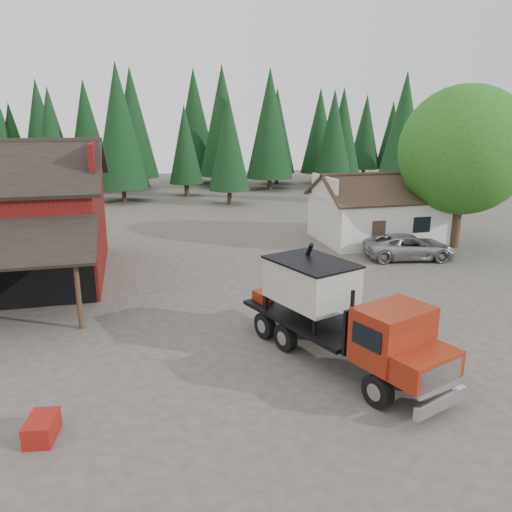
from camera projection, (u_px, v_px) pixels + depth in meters
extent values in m
plane|color=#4A433A|center=(229.00, 335.00, 19.37)|extent=(120.00, 120.00, 0.00)
cube|color=maroon|center=(96.00, 161.00, 25.93)|extent=(0.25, 7.00, 2.00)
cylinder|color=#382619|center=(78.00, 295.00, 19.64)|extent=(0.20, 0.20, 2.80)
cube|color=silver|center=(378.00, 218.00, 34.18)|extent=(8.00, 6.00, 3.00)
cube|color=#38281E|center=(391.00, 189.00, 32.18)|extent=(8.60, 3.42, 1.80)
cube|color=#38281E|center=(370.00, 183.00, 34.98)|extent=(8.60, 3.42, 1.80)
cube|color=silver|center=(324.00, 188.00, 32.64)|extent=(0.20, 4.20, 1.50)
cube|color=silver|center=(433.00, 184.00, 34.52)|extent=(0.20, 4.20, 1.50)
cube|color=#38281E|center=(378.00, 236.00, 31.14)|extent=(0.90, 0.06, 2.00)
cube|color=black|center=(422.00, 225.00, 31.69)|extent=(1.20, 0.06, 1.00)
cylinder|color=#382619|center=(456.00, 223.00, 32.30)|extent=(0.60, 0.60, 3.20)
sphere|color=#1D5E15|center=(464.00, 150.00, 31.07)|extent=(8.00, 8.00, 8.00)
sphere|color=#1D5E15|center=(438.00, 169.00, 31.85)|extent=(4.40, 4.40, 4.40)
sphere|color=#1D5E15|center=(485.00, 166.00, 30.79)|extent=(4.80, 4.80, 4.80)
cylinder|color=#382619|center=(230.00, 196.00, 48.60)|extent=(0.44, 0.44, 1.60)
cone|color=black|center=(229.00, 142.00, 47.24)|extent=(3.96, 3.96, 9.00)
cylinder|color=#382619|center=(398.00, 196.00, 48.64)|extent=(0.44, 0.44, 1.60)
cone|color=black|center=(403.00, 132.00, 47.01)|extent=(4.84, 4.84, 11.00)
cylinder|color=#382619|center=(124.00, 194.00, 49.98)|extent=(0.44, 0.44, 1.60)
cone|color=black|center=(119.00, 126.00, 48.22)|extent=(5.28, 5.28, 12.00)
cylinder|color=black|center=(378.00, 391.00, 14.47)|extent=(0.65, 1.06, 1.01)
cylinder|color=black|center=(421.00, 372.00, 15.51)|extent=(0.65, 1.06, 1.01)
cylinder|color=black|center=(285.00, 337.00, 17.99)|extent=(0.65, 1.06, 1.01)
cylinder|color=black|center=(326.00, 325.00, 19.04)|extent=(0.65, 1.06, 1.01)
cylinder|color=black|center=(265.00, 325.00, 19.02)|extent=(0.65, 1.06, 1.01)
cylinder|color=black|center=(304.00, 315.00, 20.06)|extent=(0.65, 1.06, 1.01)
cube|color=black|center=(334.00, 336.00, 17.24)|extent=(3.64, 7.78, 0.37)
cube|color=silver|center=(441.00, 403.00, 13.85)|extent=(2.04, 0.88, 0.41)
cube|color=silver|center=(440.00, 378.00, 13.73)|extent=(1.67, 0.68, 0.83)
cube|color=maroon|center=(424.00, 365.00, 14.13)|extent=(2.35, 1.83, 0.78)
cube|color=maroon|center=(393.00, 334.00, 14.95)|extent=(2.61, 2.22, 1.70)
cube|color=black|center=(413.00, 334.00, 14.29)|extent=(1.84, 0.73, 0.83)
cylinder|color=black|center=(352.00, 316.00, 14.98)|extent=(0.16, 0.16, 1.66)
cube|color=black|center=(370.00, 325.00, 15.70)|extent=(2.16, 0.87, 1.47)
cube|color=black|center=(310.00, 317.00, 18.20)|extent=(4.02, 5.81, 0.15)
cube|color=beige|center=(311.00, 282.00, 17.84)|extent=(3.02, 3.57, 1.47)
cone|color=beige|center=(310.00, 306.00, 18.08)|extent=(2.59, 2.59, 0.64)
cube|color=black|center=(311.00, 262.00, 17.64)|extent=(3.14, 3.69, 0.07)
cylinder|color=black|center=(300.00, 273.00, 19.19)|extent=(0.34, 2.04, 2.81)
cube|color=maroon|center=(263.00, 296.00, 19.60)|extent=(0.77, 0.88, 0.41)
cylinder|color=silver|center=(398.00, 351.00, 16.30)|extent=(0.80, 1.04, 0.51)
imported|color=#97999E|center=(410.00, 247.00, 29.69)|extent=(5.69, 3.43, 1.48)
cube|color=maroon|center=(42.00, 428.00, 13.06)|extent=(0.87, 1.20, 0.60)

